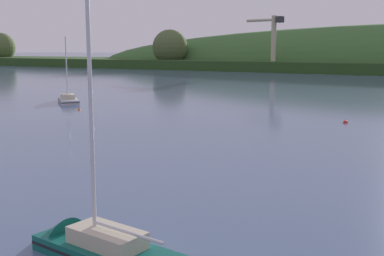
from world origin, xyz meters
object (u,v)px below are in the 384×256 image
dockside_crane (273,44)px  sailboat_outer_reach (68,100)px  mooring_buoy_off_fishing_boat (79,110)px  mooring_buoy_foreground (346,123)px  sailboat_far_left (94,249)px

dockside_crane → sailboat_outer_reach: 113.04m
dockside_crane → sailboat_outer_reach: size_ratio=1.72×
sailboat_outer_reach → mooring_buoy_off_fishing_boat: bearing=-177.3°
mooring_buoy_foreground → mooring_buoy_off_fishing_boat: (-35.23, -6.81, 0.00)m
dockside_crane → sailboat_far_left: (51.95, -155.57, -9.64)m
sailboat_outer_reach → mooring_buoy_off_fishing_boat: (8.94, -6.94, -0.23)m
sailboat_outer_reach → mooring_buoy_off_fishing_boat: sailboat_outer_reach is taller
sailboat_far_left → mooring_buoy_foreground: 43.13m
mooring_buoy_foreground → sailboat_outer_reach: bearing=179.8°
sailboat_far_left → sailboat_outer_reach: size_ratio=1.09×
sailboat_outer_reach → mooring_buoy_foreground: sailboat_outer_reach is taller
mooring_buoy_foreground → mooring_buoy_off_fishing_boat: size_ratio=1.17×
sailboat_outer_reach → mooring_buoy_foreground: bearing=-139.7°
mooring_buoy_foreground → mooring_buoy_off_fishing_boat: bearing=-169.1°
sailboat_outer_reach → dockside_crane: bearing=-45.3°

